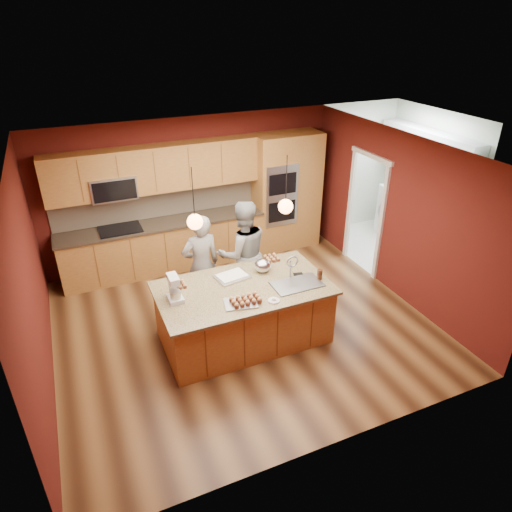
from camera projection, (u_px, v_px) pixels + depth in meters
name	position (u px, v px, depth m)	size (l,w,h in m)	color
floor	(242.00, 323.00, 7.13)	(5.50, 5.50, 0.00)	#3E2413
ceiling	(239.00, 153.00, 5.85)	(5.50, 5.50, 0.00)	white
wall_back	(191.00, 190.00, 8.50)	(5.50, 5.50, 0.00)	#4C140F
wall_front	(336.00, 353.00, 4.47)	(5.50, 5.50, 0.00)	#4C140F
wall_left	(30.00, 288.00, 5.52)	(5.00, 5.00, 0.00)	#4C140F
wall_right	(397.00, 216.00, 7.45)	(5.00, 5.00, 0.00)	#4C140F
cabinet_run	(160.00, 219.00, 8.23)	(3.74, 0.64, 2.30)	#915E32
oven_column	(286.00, 192.00, 9.00)	(1.30, 0.62, 2.30)	#915E32
doorway_trim	(365.00, 215.00, 8.24)	(0.08, 1.11, 2.20)	silver
laundry_room	(428.00, 151.00, 8.70)	(2.60, 2.70, 2.70)	beige
pendant_left	(195.00, 222.00, 5.64)	(0.20, 0.20, 0.80)	black
pendant_right	(286.00, 206.00, 6.09)	(0.20, 0.20, 0.80)	black
island	(245.00, 312.00, 6.60)	(2.42, 1.36, 1.27)	#915E32
person_left	(201.00, 265.00, 7.06)	(0.61, 0.40, 1.67)	black
person_right	(243.00, 254.00, 7.28)	(0.86, 0.67, 1.78)	slate
stand_mixer	(174.00, 290.00, 6.03)	(0.19, 0.27, 0.37)	white
sheet_cake	(232.00, 276.00, 6.60)	(0.51, 0.42, 0.05)	silver
cooling_rack	(241.00, 303.00, 6.02)	(0.43, 0.31, 0.02)	#A0A3A8
mixing_bowl	(262.00, 266.00, 6.73)	(0.25, 0.25, 0.21)	silver
plate	(274.00, 301.00, 6.08)	(0.16, 0.16, 0.01)	silver
tumbler	(320.00, 274.00, 6.55)	(0.08, 0.08, 0.15)	#3C1B0C
phone	(298.00, 274.00, 6.69)	(0.14, 0.07, 0.01)	black
cupcakes_left	(178.00, 285.00, 6.38)	(0.21, 0.21, 0.06)	tan
cupcakes_rack	(246.00, 300.00, 6.01)	(0.41, 0.25, 0.07)	tan
cupcakes_right	(272.00, 258.00, 7.07)	(0.23, 0.23, 0.07)	tan
washer	(423.00, 228.00, 8.98)	(0.66, 0.68, 1.07)	white
dryer	(398.00, 213.00, 9.59)	(0.68, 0.70, 1.09)	white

